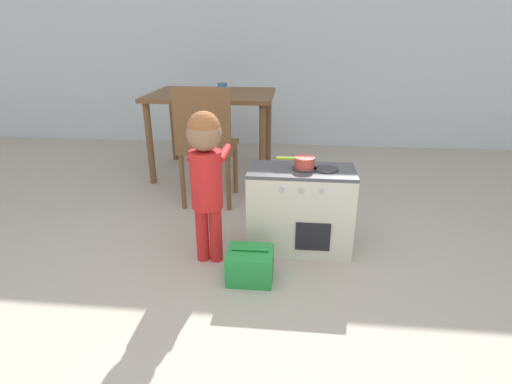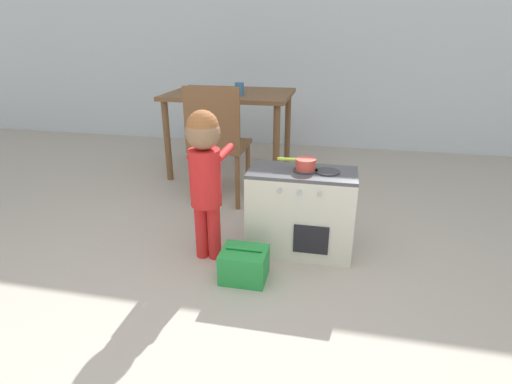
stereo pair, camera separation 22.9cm
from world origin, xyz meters
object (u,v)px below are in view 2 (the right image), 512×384
at_px(play_kitchen, 301,212).
at_px(child_figure, 205,164).
at_px(toy_pot, 305,163).
at_px(cup_on_table, 239,89).
at_px(dining_table, 230,104).
at_px(toy_basket, 244,264).
at_px(dining_chair_near, 218,142).

xyz_separation_m(play_kitchen, child_figure, (-0.51, -0.19, 0.32)).
distance_m(play_kitchen, toy_pot, 0.30).
xyz_separation_m(toy_pot, cup_on_table, (-0.68, 1.21, 0.23)).
xyz_separation_m(play_kitchen, cup_on_table, (-0.67, 1.21, 0.53)).
relative_size(child_figure, dining_table, 0.80).
distance_m(play_kitchen, toy_basket, 0.48).
bearing_deg(toy_pot, dining_table, 120.72).
distance_m(child_figure, dining_table, 1.56).
relative_size(child_figure, dining_chair_near, 0.97).
height_order(toy_basket, dining_chair_near, dining_chair_near).
xyz_separation_m(toy_basket, dining_chair_near, (-0.43, 0.97, 0.40)).
relative_size(toy_pot, child_figure, 0.25).
relative_size(toy_pot, dining_table, 0.20).
bearing_deg(cup_on_table, toy_basket, -75.41).
distance_m(child_figure, toy_basket, 0.58).
distance_m(child_figure, cup_on_table, 1.42).
xyz_separation_m(toy_pot, child_figure, (-0.52, -0.19, 0.02)).
bearing_deg(toy_pot, cup_on_table, 119.26).
relative_size(child_figure, toy_basket, 3.60).
relative_size(dining_table, dining_chair_near, 1.21).
xyz_separation_m(toy_pot, toy_basket, (-0.27, -0.36, -0.47)).
bearing_deg(dining_table, play_kitchen, -59.64).
height_order(play_kitchen, cup_on_table, cup_on_table).
bearing_deg(toy_basket, dining_chair_near, 113.84).
bearing_deg(cup_on_table, toy_pot, -60.74).
bearing_deg(child_figure, cup_on_table, 96.30).
distance_m(play_kitchen, child_figure, 0.63).
distance_m(toy_pot, toy_basket, 0.65).
bearing_deg(cup_on_table, child_figure, -83.70).
distance_m(dining_chair_near, cup_on_table, 0.68).
bearing_deg(play_kitchen, toy_pot, 2.52).
xyz_separation_m(toy_basket, dining_table, (-0.53, 1.71, 0.55)).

